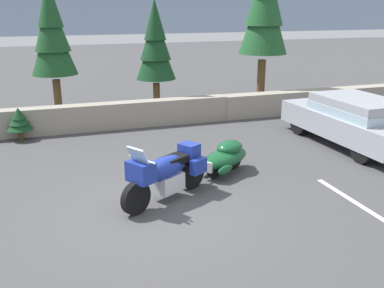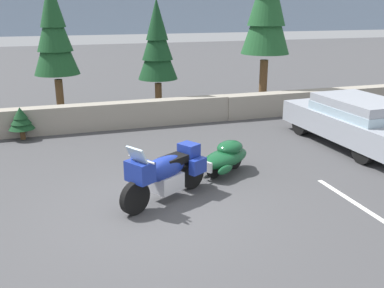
{
  "view_description": "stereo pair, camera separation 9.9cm",
  "coord_description": "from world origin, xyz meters",
  "px_view_note": "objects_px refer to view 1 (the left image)",
  "views": [
    {
      "loc": [
        -1.75,
        -7.51,
        3.82
      ],
      "look_at": [
        1.16,
        1.29,
        0.85
      ],
      "focal_mm": 40.21,
      "sensor_mm": 36.0,
      "label": 1
    },
    {
      "loc": [
        -1.66,
        -7.54,
        3.82
      ],
      "look_at": [
        1.16,
        1.29,
        0.85
      ],
      "focal_mm": 40.21,
      "sensor_mm": 36.0,
      "label": 2
    }
  ],
  "objects_px": {
    "pine_tree_tall": "(265,2)",
    "sedan_at_right_edge": "(353,119)",
    "touring_motorcycle": "(165,172)",
    "pine_tree_far_right": "(51,32)",
    "pine_tree_secondary": "(155,44)",
    "car_shaped_trailer": "(225,156)"
  },
  "relations": [
    {
      "from": "pine_tree_secondary",
      "to": "pine_tree_far_right",
      "type": "xyz_separation_m",
      "value": [
        -3.43,
        0.69,
        0.43
      ]
    },
    {
      "from": "touring_motorcycle",
      "to": "pine_tree_far_right",
      "type": "bearing_deg",
      "value": 103.24
    },
    {
      "from": "pine_tree_secondary",
      "to": "sedan_at_right_edge",
      "type": "bearing_deg",
      "value": -49.54
    },
    {
      "from": "car_shaped_trailer",
      "to": "pine_tree_secondary",
      "type": "distance_m",
      "value": 6.49
    },
    {
      "from": "sedan_at_right_edge",
      "to": "pine_tree_secondary",
      "type": "relative_size",
      "value": 1.11
    },
    {
      "from": "sedan_at_right_edge",
      "to": "pine_tree_tall",
      "type": "relative_size",
      "value": 0.72
    },
    {
      "from": "car_shaped_trailer",
      "to": "pine_tree_secondary",
      "type": "bearing_deg",
      "value": 91.56
    },
    {
      "from": "touring_motorcycle",
      "to": "sedan_at_right_edge",
      "type": "distance_m",
      "value": 6.35
    },
    {
      "from": "touring_motorcycle",
      "to": "pine_tree_far_right",
      "type": "height_order",
      "value": "pine_tree_far_right"
    },
    {
      "from": "pine_tree_tall",
      "to": "pine_tree_secondary",
      "type": "xyz_separation_m",
      "value": [
        -4.34,
        -0.27,
        -1.4
      ]
    },
    {
      "from": "car_shaped_trailer",
      "to": "sedan_at_right_edge",
      "type": "distance_m",
      "value": 4.4
    },
    {
      "from": "touring_motorcycle",
      "to": "car_shaped_trailer",
      "type": "relative_size",
      "value": 0.99
    },
    {
      "from": "sedan_at_right_edge",
      "to": "pine_tree_far_right",
      "type": "height_order",
      "value": "pine_tree_far_right"
    },
    {
      "from": "touring_motorcycle",
      "to": "sedan_at_right_edge",
      "type": "height_order",
      "value": "sedan_at_right_edge"
    },
    {
      "from": "car_shaped_trailer",
      "to": "pine_tree_tall",
      "type": "xyz_separation_m",
      "value": [
        4.18,
        6.39,
        3.57
      ]
    },
    {
      "from": "pine_tree_tall",
      "to": "pine_tree_secondary",
      "type": "bearing_deg",
      "value": -176.42
    },
    {
      "from": "touring_motorcycle",
      "to": "sedan_at_right_edge",
      "type": "relative_size",
      "value": 0.45
    },
    {
      "from": "pine_tree_tall",
      "to": "sedan_at_right_edge",
      "type": "bearing_deg",
      "value": -88.71
    },
    {
      "from": "touring_motorcycle",
      "to": "pine_tree_tall",
      "type": "distance_m",
      "value": 10.08
    },
    {
      "from": "sedan_at_right_edge",
      "to": "touring_motorcycle",
      "type": "bearing_deg",
      "value": -162.36
    },
    {
      "from": "pine_tree_far_right",
      "to": "car_shaped_trailer",
      "type": "bearing_deg",
      "value": -62.14
    },
    {
      "from": "car_shaped_trailer",
      "to": "pine_tree_tall",
      "type": "relative_size",
      "value": 0.33
    }
  ]
}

